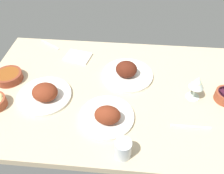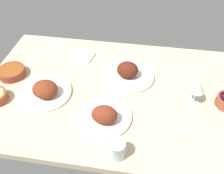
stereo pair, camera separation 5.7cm
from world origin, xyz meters
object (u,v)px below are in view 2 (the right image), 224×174
water_tumbler (117,150)px  bowl_soup (12,72)px  plate_far_side (45,91)px  folded_napkin (81,56)px  plate_near_viewer (104,116)px  wine_glass (198,87)px  plate_center_main (128,73)px  spoon_loose (55,43)px  fork_loose (188,131)px

water_tumbler → bowl_soup: bearing=148.2°
plate_far_side → folded_napkin: (9.78, 35.71, -2.52)cm
plate_near_viewer → water_tumbler: bearing=-63.7°
folded_napkin → plate_near_viewer: bearing=-63.8°
wine_glass → water_tumbler: bearing=-133.0°
plate_center_main → spoon_loose: size_ratio=1.78×
plate_far_side → folded_napkin: plate_far_side is taller
plate_far_side → bowl_soup: (-24.34, 12.05, -0.63)cm
plate_far_side → bowl_soup: size_ratio=1.87×
plate_center_main → spoon_loose: 58.52cm
plate_far_side → plate_center_main: 45.82cm
plate_near_viewer → water_tumbler: plate_near_viewer is taller
plate_center_main → spoon_loose: (-52.06, 26.60, -2.68)cm
plate_near_viewer → folded_napkin: bearing=116.2°
bowl_soup → wine_glass: bearing=-2.5°
plate_far_side → wine_glass: (75.66, 7.70, 6.81)cm
plate_center_main → water_tumbler: plate_center_main is taller
fork_loose → plate_center_main: bearing=133.4°
plate_far_side → bowl_soup: plate_far_side is taller
plate_center_main → spoon_loose: bearing=152.9°
plate_far_side → spoon_loose: (-11.19, 47.31, -2.72)cm
plate_far_side → bowl_soup: 27.17cm
spoon_loose → bowl_soup: bearing=-78.7°
plate_center_main → wine_glass: 37.77cm
plate_center_main → water_tumbler: bearing=-89.1°
plate_center_main → folded_napkin: bearing=154.2°
folded_napkin → water_tumbler: bearing=-63.7°
bowl_soup → folded_napkin: 41.57cm
plate_center_main → wine_glass: bearing=-20.5°
water_tumbler → plate_far_side: bearing=145.3°
fork_loose → spoon_loose: (-83.02, 59.19, 0.00)cm
bowl_soup → plate_far_side: bearing=-26.3°
fork_loose → spoon_loose: same height
plate_near_viewer → plate_far_side: bearing=161.2°
folded_napkin → fork_loose: size_ratio=0.81×
plate_near_viewer → water_tumbler: 19.64cm
plate_far_side → fork_loose: bearing=-9.4°
plate_far_side → spoon_loose: bearing=103.3°
folded_napkin → spoon_loose: (-20.97, 11.60, -0.20)cm
plate_near_viewer → fork_loose: plate_near_viewer is taller
water_tumbler → spoon_loose: (-52.80, 76.11, -4.10)cm
plate_far_side → plate_center_main: (40.87, 20.71, -0.04)cm
bowl_soup → plate_near_viewer: bearing=-22.1°
wine_glass → water_tumbler: (-34.05, -36.50, -5.43)cm
plate_near_viewer → spoon_loose: bearing=127.0°
wine_glass → spoon_loose: bearing=155.5°
plate_center_main → wine_glass: wine_glass is taller
water_tumbler → plate_near_viewer: bearing=116.3°
wine_glass → water_tumbler: size_ratio=1.56×
plate_far_side → wine_glass: wine_glass is taller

